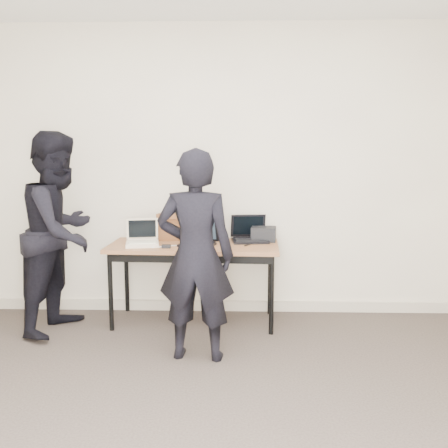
{
  "coord_description": "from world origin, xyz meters",
  "views": [
    {
      "loc": [
        0.22,
        -2.44,
        1.56
      ],
      "look_at": [
        0.1,
        1.6,
        0.95
      ],
      "focal_mm": 40.0,
      "sensor_mm": 36.0,
      "label": 1
    }
  ],
  "objects_px": {
    "laptop_center": "(199,239)",
    "equipment_box": "(264,234)",
    "desk": "(194,251)",
    "laptop_beige": "(142,240)",
    "laptop_right": "(249,235)",
    "leather_satchel": "(177,226)",
    "person_observer": "(60,232)",
    "person_typist": "(196,256)"
  },
  "relations": [
    {
      "from": "laptop_center",
      "to": "laptop_right",
      "type": "relative_size",
      "value": 1.01
    },
    {
      "from": "person_typist",
      "to": "person_observer",
      "type": "height_order",
      "value": "person_observer"
    },
    {
      "from": "desk",
      "to": "person_observer",
      "type": "distance_m",
      "value": 1.16
    },
    {
      "from": "laptop_beige",
      "to": "equipment_box",
      "type": "xyz_separation_m",
      "value": [
        1.08,
        0.23,
        0.02
      ]
    },
    {
      "from": "person_observer",
      "to": "laptop_beige",
      "type": "bearing_deg",
      "value": -65.04
    },
    {
      "from": "leather_satchel",
      "to": "person_observer",
      "type": "height_order",
      "value": "person_observer"
    },
    {
      "from": "leather_satchel",
      "to": "equipment_box",
      "type": "distance_m",
      "value": 0.81
    },
    {
      "from": "laptop_beige",
      "to": "laptop_right",
      "type": "height_order",
      "value": "laptop_right"
    },
    {
      "from": "desk",
      "to": "laptop_beige",
      "type": "bearing_deg",
      "value": -172.54
    },
    {
      "from": "person_observer",
      "to": "laptop_right",
      "type": "bearing_deg",
      "value": -64.64
    },
    {
      "from": "laptop_beige",
      "to": "person_typist",
      "type": "bearing_deg",
      "value": -63.96
    },
    {
      "from": "desk",
      "to": "laptop_center",
      "type": "relative_size",
      "value": 4.24
    },
    {
      "from": "laptop_beige",
      "to": "person_typist",
      "type": "xyz_separation_m",
      "value": [
        0.54,
        -0.73,
        0.02
      ]
    },
    {
      "from": "laptop_right",
      "to": "person_typist",
      "type": "distance_m",
      "value": 1.04
    },
    {
      "from": "leather_satchel",
      "to": "laptop_beige",
      "type": "bearing_deg",
      "value": -138.52
    },
    {
      "from": "leather_satchel",
      "to": "person_observer",
      "type": "distance_m",
      "value": 1.03
    },
    {
      "from": "desk",
      "to": "person_typist",
      "type": "distance_m",
      "value": 0.78
    },
    {
      "from": "leather_satchel",
      "to": "person_typist",
      "type": "bearing_deg",
      "value": -78.55
    },
    {
      "from": "desk",
      "to": "laptop_beige",
      "type": "relative_size",
      "value": 4.68
    },
    {
      "from": "person_typist",
      "to": "laptop_right",
      "type": "bearing_deg",
      "value": -109.34
    },
    {
      "from": "laptop_right",
      "to": "person_typist",
      "type": "height_order",
      "value": "person_typist"
    },
    {
      "from": "laptop_right",
      "to": "equipment_box",
      "type": "bearing_deg",
      "value": -2.65
    },
    {
      "from": "person_observer",
      "to": "laptop_center",
      "type": "bearing_deg",
      "value": -68.88
    },
    {
      "from": "desk",
      "to": "person_typist",
      "type": "relative_size",
      "value": 0.97
    },
    {
      "from": "desk",
      "to": "equipment_box",
      "type": "distance_m",
      "value": 0.67
    },
    {
      "from": "desk",
      "to": "laptop_center",
      "type": "xyz_separation_m",
      "value": [
        0.05,
        -0.01,
        0.11
      ]
    },
    {
      "from": "laptop_right",
      "to": "leather_satchel",
      "type": "relative_size",
      "value": 0.96
    },
    {
      "from": "laptop_right",
      "to": "equipment_box",
      "type": "relative_size",
      "value": 1.6
    },
    {
      "from": "laptop_beige",
      "to": "laptop_right",
      "type": "xyz_separation_m",
      "value": [
        0.95,
        0.22,
        0.01
      ]
    },
    {
      "from": "laptop_beige",
      "to": "laptop_center",
      "type": "height_order",
      "value": "laptop_beige"
    },
    {
      "from": "laptop_center",
      "to": "equipment_box",
      "type": "distance_m",
      "value": 0.62
    },
    {
      "from": "laptop_beige",
      "to": "equipment_box",
      "type": "distance_m",
      "value": 1.11
    },
    {
      "from": "desk",
      "to": "laptop_center",
      "type": "distance_m",
      "value": 0.12
    },
    {
      "from": "desk",
      "to": "leather_satchel",
      "type": "bearing_deg",
      "value": 130.28
    },
    {
      "from": "laptop_beige",
      "to": "leather_satchel",
      "type": "bearing_deg",
      "value": 34.56
    },
    {
      "from": "desk",
      "to": "laptop_center",
      "type": "height_order",
      "value": "laptop_center"
    },
    {
      "from": "laptop_beige",
      "to": "laptop_right",
      "type": "relative_size",
      "value": 0.91
    },
    {
      "from": "laptop_center",
      "to": "laptop_beige",
      "type": "bearing_deg",
      "value": -158.26
    },
    {
      "from": "equipment_box",
      "to": "laptop_center",
      "type": "bearing_deg",
      "value": -160.66
    },
    {
      "from": "desk",
      "to": "laptop_right",
      "type": "distance_m",
      "value": 0.54
    },
    {
      "from": "equipment_box",
      "to": "person_typist",
      "type": "height_order",
      "value": "person_typist"
    },
    {
      "from": "desk",
      "to": "laptop_right",
      "type": "xyz_separation_m",
      "value": [
        0.5,
        0.18,
        0.11
      ]
    }
  ]
}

